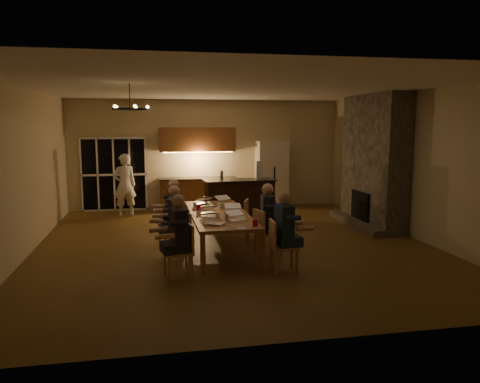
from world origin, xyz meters
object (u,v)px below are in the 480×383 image
bar_island (239,200)px  redcup_near (255,223)px  plate_near (239,218)px  chair_right_mid (268,232)px  can_silver (226,217)px  laptop_a (215,218)px  chair_left_far (170,223)px  plate_far (235,205)px  standing_person (125,185)px  laptop_d (234,207)px  refrigerator (272,174)px  laptop_c (206,207)px  plate_left (211,223)px  bar_bottle (222,175)px  mug_back (195,204)px  chair_right_near (284,246)px  laptop_b (237,215)px  person_right_near (284,232)px  person_left_near (179,237)px  mug_mid (222,206)px  chair_left_mid (177,237)px  mug_front (218,215)px  redcup_mid (199,207)px  person_left_mid (175,223)px  laptop_e (202,199)px  chair_left_near (178,252)px  chandelier (130,109)px  laptop_f (225,199)px  bar_blender (259,170)px  can_cola (206,199)px  chair_right_far (255,221)px  dining_table (219,232)px

bar_island → redcup_near: (-0.50, -4.05, 0.27)m
plate_near → chair_right_mid: bearing=3.6°
can_silver → laptop_a: bearing=-134.7°
chair_left_far → plate_far: (1.38, 0.15, 0.31)m
standing_person → laptop_d: (2.28, -3.94, 0.01)m
refrigerator → laptop_c: size_ratio=6.25×
plate_left → bar_bottle: bearing=78.4°
mug_back → plate_near: (0.69, -1.39, -0.04)m
chair_right_near → laptop_b: 1.11m
person_right_near → standing_person: bearing=24.3°
bar_island → person_left_near: person_left_near is taller
can_silver → mug_mid: bearing=85.1°
chair_left_mid → mug_front: 0.86m
chair_left_far → redcup_mid: bearing=50.4°
person_left_mid → laptop_e: 1.79m
chair_left_near → plate_far: (1.36, 2.37, 0.31)m
person_right_near → chandelier: chandelier is taller
person_left_near → can_silver: 1.24m
chair_right_near → chandelier: (-2.50, 1.28, 2.31)m
mug_front → redcup_near: redcup_near is taller
laptop_a → laptop_f: bearing=-71.7°
chair_left_far → laptop_c: laptop_c is taller
bar_blender → chair_left_near: bearing=-115.1°
can_cola → plate_left: can_cola is taller
standing_person → can_cola: 3.12m
chair_right_far → can_cola: size_ratio=7.42×
laptop_c → laptop_e: same height
dining_table → mug_back: size_ratio=30.71×
chair_right_mid → bar_bottle: bearing=-8.1°
chair_left_near → person_left_mid: (0.01, 1.10, 0.24)m
mug_front → chandelier: bearing=173.6°
chandelier → plate_near: bearing=-7.4°
chair_right_far → plate_far: (-0.41, 0.22, 0.31)m
person_left_near → mug_mid: person_left_near is taller
redcup_near → can_silver: (-0.41, 0.55, 0.00)m
chair_left_near → person_left_near: 0.25m
chair_left_mid → redcup_mid: 1.15m
person_left_mid → plate_left: 0.76m
chair_right_near → mug_mid: size_ratio=8.90×
person_left_near → laptop_e: (0.68, 2.76, 0.17)m
refrigerator → dining_table: 5.12m
chandelier → plate_left: 2.49m
chair_left_mid → mug_back: bearing=148.0°
chandelier → mug_mid: bearing=25.6°
chair_left_near → chair_right_far: size_ratio=1.00×
standing_person → chandelier: (0.37, -4.21, 1.89)m
chair_right_mid → chair_right_far: bearing=-14.8°
laptop_b → laptop_d: 0.75m
chandelier → can_silver: (1.66, -0.46, -1.94)m
refrigerator → laptop_d: bearing=-113.3°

